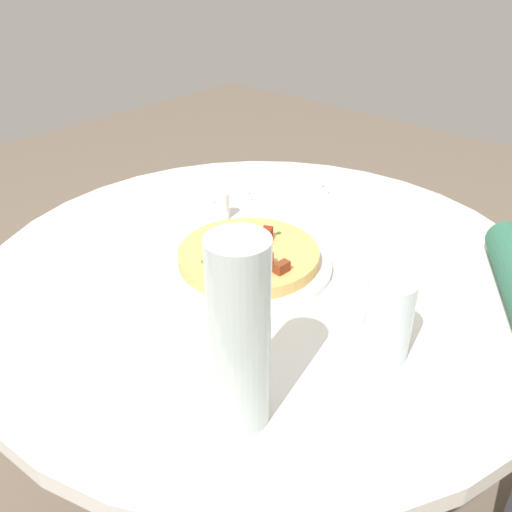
{
  "coord_description": "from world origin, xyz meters",
  "views": [
    {
      "loc": [
        0.63,
        0.55,
        1.23
      ],
      "look_at": [
        0.01,
        -0.01,
        0.72
      ],
      "focal_mm": 38.36,
      "sensor_mm": 36.0,
      "label": 1
    }
  ],
  "objects": [
    {
      "name": "bread_plate",
      "position": [
        -0.11,
        -0.32,
        0.71
      ],
      "size": [
        0.16,
        0.16,
        0.01
      ],
      "primitive_type": "cylinder",
      "color": "white",
      "rests_on": "dining_table"
    },
    {
      "name": "breakfast_pizza",
      "position": [
        0.02,
        -0.01,
        0.73
      ],
      "size": [
        0.25,
        0.25,
        0.05
      ],
      "color": "tan",
      "rests_on": "pizza_plate"
    },
    {
      "name": "salt_shaker",
      "position": [
        -0.08,
        -0.18,
        0.73
      ],
      "size": [
        0.03,
        0.03,
        0.06
      ],
      "primitive_type": "cylinder",
      "color": "white",
      "rests_on": "dining_table"
    },
    {
      "name": "fork",
      "position": [
        -0.26,
        -0.15,
        0.71
      ],
      "size": [
        0.15,
        0.12,
        0.0
      ],
      "primitive_type": "cube",
      "rotation": [
        0.0,
        0.0,
        2.52
      ],
      "color": "silver",
      "rests_on": "napkin"
    },
    {
      "name": "knife",
      "position": [
        -0.28,
        -0.18,
        0.71
      ],
      "size": [
        0.15,
        0.12,
        0.0
      ],
      "primitive_type": "cube",
      "rotation": [
        0.0,
        0.0,
        2.52
      ],
      "color": "silver",
      "rests_on": "napkin"
    },
    {
      "name": "pizza_plate",
      "position": [
        0.02,
        -0.02,
        0.71
      ],
      "size": [
        0.3,
        0.3,
        0.01
      ],
      "primitive_type": "cylinder",
      "color": "white",
      "rests_on": "dining_table"
    },
    {
      "name": "ground_plane",
      "position": [
        0.0,
        0.0,
        0.0
      ],
      "size": [
        6.0,
        6.0,
        0.0
      ],
      "primitive_type": "plane",
      "color": "#6B5B4C"
    },
    {
      "name": "dining_table",
      "position": [
        0.0,
        0.0,
        0.54
      ],
      "size": [
        1.01,
        1.01,
        0.7
      ],
      "color": "silver",
      "rests_on": "ground_plane"
    },
    {
      "name": "water_bottle",
      "position": [
        0.28,
        0.21,
        0.83
      ],
      "size": [
        0.07,
        0.07,
        0.25
      ],
      "primitive_type": "cylinder",
      "color": "silver",
      "rests_on": "dining_table"
    },
    {
      "name": "water_glass",
      "position": [
        0.06,
        0.28,
        0.77
      ],
      "size": [
        0.07,
        0.07,
        0.13
      ],
      "primitive_type": "cylinder",
      "color": "silver",
      "rests_on": "dining_table"
    },
    {
      "name": "napkin",
      "position": [
        -0.27,
        -0.16,
        0.71
      ],
      "size": [
        0.22,
        0.21,
        0.0
      ],
      "primitive_type": "cube",
      "rotation": [
        0.0,
        0.0,
        2.52
      ],
      "color": "white",
      "rests_on": "dining_table"
    }
  ]
}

